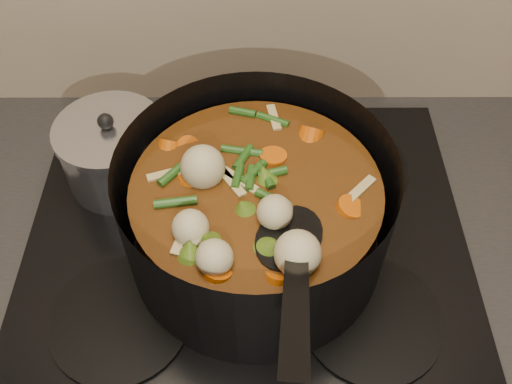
{
  "coord_description": "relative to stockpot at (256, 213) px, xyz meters",
  "views": [
    {
      "loc": [
        0.01,
        1.47,
        1.6
      ],
      "look_at": [
        0.01,
        1.91,
        1.05
      ],
      "focal_mm": 40.0,
      "sensor_mm": 36.0,
      "label": 1
    }
  ],
  "objects": [
    {
      "name": "stovetop",
      "position": [
        -0.01,
        0.02,
        -0.09
      ],
      "size": [
        0.62,
        0.54,
        0.03
      ],
      "color": "black",
      "rests_on": "counter"
    },
    {
      "name": "stockpot",
      "position": [
        0.0,
        0.0,
        0.0
      ],
      "size": [
        0.42,
        0.51,
        0.25
      ],
      "rotation": [
        0.0,
        0.0,
        -0.28
      ],
      "color": "black",
      "rests_on": "stovetop"
    },
    {
      "name": "counter",
      "position": [
        -0.01,
        0.02,
        -0.55
      ],
      "size": [
        2.64,
        0.64,
        0.91
      ],
      "color": "brown",
      "rests_on": "ground"
    },
    {
      "name": "saucepan",
      "position": [
        -0.21,
        0.13,
        -0.03
      ],
      "size": [
        0.16,
        0.16,
        0.13
      ],
      "rotation": [
        0.0,
        0.0,
        -0.4
      ],
      "color": "silver",
      "rests_on": "stovetop"
    }
  ]
}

